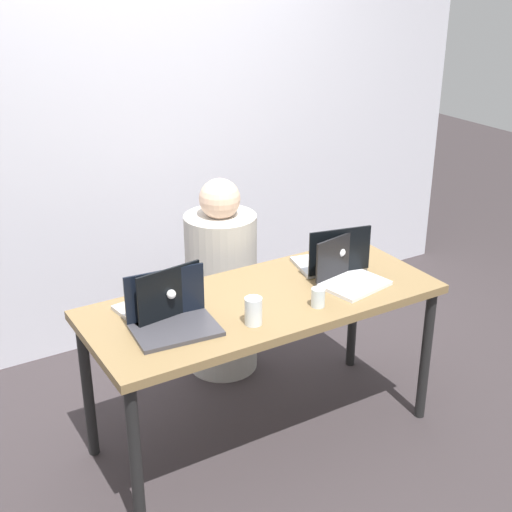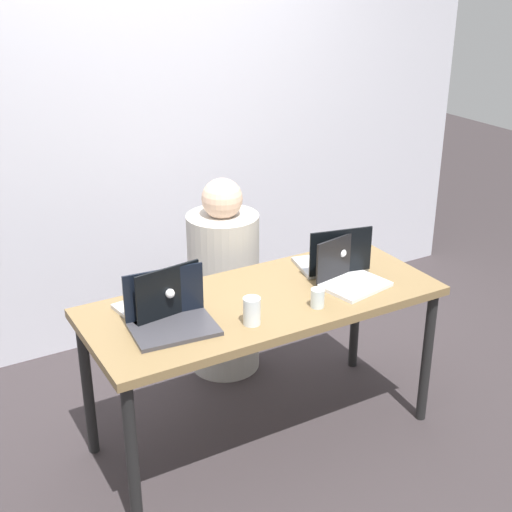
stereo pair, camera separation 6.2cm
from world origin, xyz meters
name	(u,v)px [view 2 (the right image)]	position (x,y,z in m)	size (l,w,h in m)	color
ground_plane	(263,433)	(0.00, 0.00, 0.00)	(12.00, 12.00, 0.00)	#332C2E
back_wall	(147,117)	(0.00, 1.31, 1.32)	(4.50, 0.10, 2.64)	silver
desk	(263,312)	(0.00, 0.00, 0.68)	(1.62, 0.67, 0.75)	olive
person_at_center	(224,287)	(0.13, 0.66, 0.49)	(0.42, 0.42, 1.11)	#B7B1A6
laptop_back_left	(159,302)	(-0.46, 0.10, 0.80)	(0.34, 0.30, 0.24)	#B3B2B4
laptop_front_right	(349,275)	(0.42, -0.08, 0.80)	(0.33, 0.28, 0.22)	silver
laptop_back_right	(333,260)	(0.45, 0.10, 0.80)	(0.36, 0.31, 0.24)	#AEB1B7
laptop_front_left	(171,316)	(-0.47, -0.04, 0.80)	(0.37, 0.29, 0.23)	#3A393F
water_glass_left	(252,313)	(-0.16, -0.18, 0.80)	(0.07, 0.07, 0.12)	white
water_glass_right	(317,299)	(0.16, -0.19, 0.79)	(0.06, 0.06, 0.09)	silver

